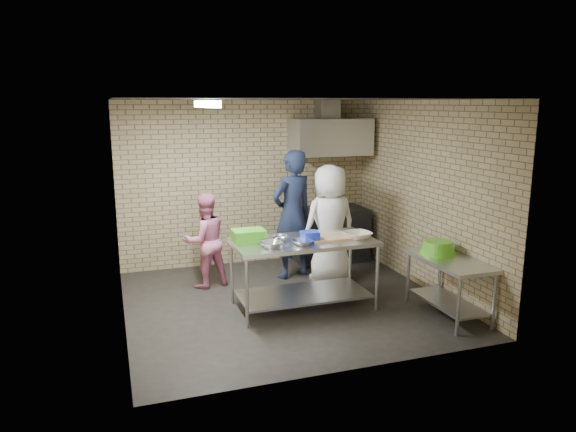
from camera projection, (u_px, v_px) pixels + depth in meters
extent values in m
plane|color=black|center=(286.00, 302.00, 7.27)|extent=(4.20, 4.20, 0.00)
plane|color=black|center=(286.00, 99.00, 6.71)|extent=(4.20, 4.20, 0.00)
cube|color=tan|center=(248.00, 183.00, 8.84)|extent=(4.20, 0.06, 2.70)
cube|color=tan|center=(351.00, 242.00, 5.14)|extent=(4.20, 0.06, 2.70)
cube|color=tan|center=(118.00, 215.00, 6.33)|extent=(0.06, 4.00, 2.70)
cube|color=tan|center=(425.00, 196.00, 7.65)|extent=(0.06, 4.00, 2.70)
cube|color=silver|center=(303.00, 274.00, 7.00)|extent=(1.83, 0.92, 0.92)
cube|color=silver|center=(448.00, 287.00, 6.74)|extent=(0.60, 1.20, 0.75)
cube|color=black|center=(330.00, 234.00, 9.13)|extent=(1.20, 0.70, 0.90)
cube|color=silver|center=(331.00, 137.00, 8.83)|extent=(1.30, 0.60, 0.60)
cube|color=#A5A8AD|center=(327.00, 109.00, 8.88)|extent=(0.35, 0.30, 0.30)
cube|color=#3F2B19|center=(342.00, 146.00, 9.14)|extent=(0.80, 0.20, 0.04)
cube|color=white|center=(207.00, 104.00, 6.41)|extent=(0.10, 1.25, 0.08)
cube|color=#3F9C1C|center=(249.00, 236.00, 6.78)|extent=(0.41, 0.31, 0.16)
cube|color=#1B31CC|center=(310.00, 237.00, 6.82)|extent=(0.20, 0.20, 0.13)
cube|color=tan|center=(329.00, 237.00, 7.00)|extent=(0.56, 0.43, 0.03)
imported|color=silver|center=(271.00, 244.00, 6.56)|extent=(0.32, 0.32, 0.07)
imported|color=silver|center=(280.00, 238.00, 6.85)|extent=(0.25, 0.25, 0.07)
imported|color=silver|center=(302.00, 242.00, 6.67)|extent=(0.30, 0.30, 0.06)
imported|color=beige|center=(358.00, 235.00, 6.98)|extent=(0.40, 0.40, 0.09)
cylinder|color=#B22619|center=(329.00, 140.00, 9.04)|extent=(0.07, 0.07, 0.18)
cylinder|color=green|center=(350.00, 141.00, 9.16)|extent=(0.06, 0.06, 0.15)
imported|color=black|center=(292.00, 214.00, 8.15)|extent=(0.83, 0.68, 1.97)
imported|color=#D06E8D|center=(205.00, 240.00, 7.77)|extent=(0.78, 0.67, 1.39)
imported|color=white|center=(330.00, 224.00, 7.91)|extent=(0.94, 0.68, 1.78)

